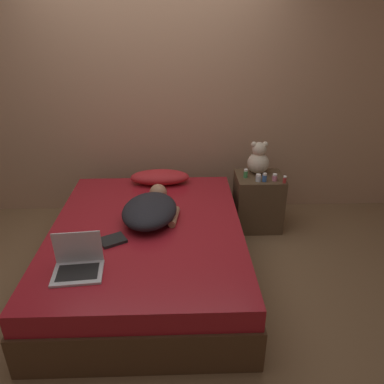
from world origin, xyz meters
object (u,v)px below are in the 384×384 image
object	(u,v)px
book	(113,240)
bottle_blue	(265,177)
bottle_clear	(258,178)
laptop	(78,263)
teddy_bear	(258,160)
bottle_pink	(275,177)
pillow	(160,177)
bottle_red	(285,180)
person_lying	(151,209)
bottle_green	(246,173)

from	to	relation	value
book	bottle_blue	bearing A→B (deg)	33.55
bottle_clear	laptop	bearing A→B (deg)	-139.58
teddy_bear	bottle_blue	xyz separation A→B (m)	(0.03, -0.21, -0.10)
bottle_pink	book	distance (m)	1.68
laptop	pillow	bearing A→B (deg)	65.60
bottle_clear	bottle_blue	size ratio (longest dim) A/B	0.84
teddy_bear	bottle_red	bearing A→B (deg)	-49.85
person_lying	bottle_pink	distance (m)	1.28
bottle_green	bottle_clear	bearing A→B (deg)	-40.31
bottle_clear	bottle_blue	distance (m)	0.06
pillow	bottle_blue	bearing A→B (deg)	-9.53
laptop	bottle_clear	xyz separation A→B (m)	(1.44, 1.22, 0.06)
person_lying	bottle_clear	bearing A→B (deg)	37.09
laptop	book	world-z (taller)	laptop
book	bottle_clear	bearing A→B (deg)	34.94
bottle_blue	pillow	bearing A→B (deg)	170.47
bottle_green	teddy_bear	bearing A→B (deg)	38.07
person_lying	bottle_clear	size ratio (longest dim) A/B	10.92
laptop	book	bearing A→B (deg)	57.87
bottle_clear	bottle_red	xyz separation A→B (m)	(0.24, -0.05, 0.00)
pillow	bottle_pink	bearing A→B (deg)	-8.05
person_lying	book	bearing A→B (deg)	-119.97
bottle_blue	bottle_green	size ratio (longest dim) A/B	0.96
pillow	teddy_bear	xyz separation A→B (m)	(0.98, 0.04, 0.16)
bottle_green	bottle_red	bearing A→B (deg)	-22.07
teddy_bear	bottle_green	size ratio (longest dim) A/B	3.82
bottle_clear	bottle_green	size ratio (longest dim) A/B	0.80
bottle_pink	bottle_red	world-z (taller)	bottle_red
bottle_clear	pillow	bearing A→B (deg)	170.30
person_lying	bottle_red	size ratio (longest dim) A/B	10.79
person_lying	bottle_blue	xyz separation A→B (m)	(1.06, 0.54, 0.03)
pillow	bottle_red	world-z (taller)	bottle_red
teddy_bear	book	size ratio (longest dim) A/B	1.44
bottle_red	book	xyz separation A→B (m)	(-1.51, -0.83, -0.11)
person_lying	bottle_clear	world-z (taller)	person_lying
bottle_clear	book	world-z (taller)	bottle_clear
book	bottle_green	bearing A→B (deg)	40.17
book	teddy_bear	bearing A→B (deg)	39.95
bottle_pink	bottle_green	world-z (taller)	bottle_green
laptop	teddy_bear	world-z (taller)	teddy_bear
laptop	bottle_pink	size ratio (longest dim) A/B	4.93
pillow	bottle_green	xyz separation A→B (m)	(0.85, -0.07, 0.06)
bottle_clear	bottle_pink	distance (m)	0.16
teddy_bear	bottle_pink	bearing A→B (deg)	-56.39
laptop	book	xyz separation A→B (m)	(0.17, 0.34, -0.05)
bottle_clear	book	xyz separation A→B (m)	(-1.26, -0.88, -0.11)
teddy_bear	pillow	bearing A→B (deg)	-177.81
bottle_blue	bottle_red	distance (m)	0.19
pillow	book	bearing A→B (deg)	-106.51
person_lying	laptop	distance (m)	0.81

